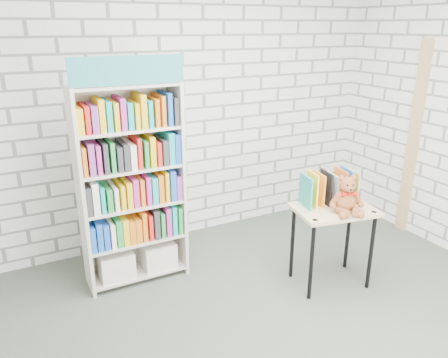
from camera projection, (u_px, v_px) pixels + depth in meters
name	position (u px, v px, depth m)	size (l,w,h in m)	color
ground	(291.00, 337.00, 3.29)	(4.50, 4.50, 0.00)	#444C40
room_shell	(305.00, 99.00, 2.69)	(4.52, 4.02, 2.81)	silver
bookshelf	(131.00, 184.00, 3.78)	(0.89, 0.35, 2.00)	beige
display_table	(333.00, 219.00, 3.79)	(0.75, 0.59, 0.73)	tan
table_books	(329.00, 188.00, 3.81)	(0.50, 0.29, 0.28)	teal
teddy_bear	(347.00, 198.00, 3.63)	(0.30, 0.29, 0.32)	brown
door_trim	(413.00, 140.00, 4.70)	(0.05, 0.12, 2.10)	tan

